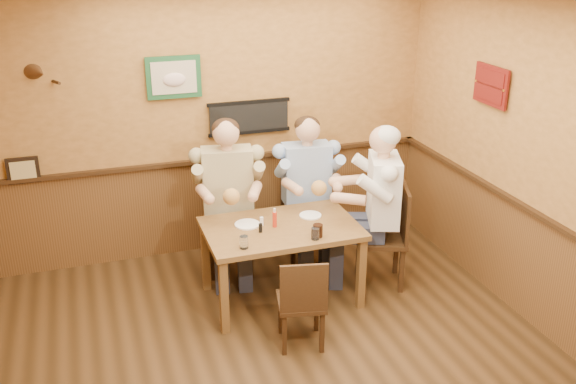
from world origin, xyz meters
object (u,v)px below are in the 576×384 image
chair_back_right (306,215)px  diner_blue_polo (306,197)px  dining_table (281,235)px  diner_tan_shirt (228,205)px  chair_right_end (381,236)px  diner_white_elder (382,216)px  salt_shaker (262,221)px  pepper_shaker (260,228)px  hot_sauce_bottle (275,219)px  water_glass_mid (315,234)px  water_glass_left (244,242)px  chair_back_left (229,225)px  cola_tumbler (318,231)px  chair_near_side (301,299)px

chair_back_right → diner_blue_polo: diner_blue_polo is taller
dining_table → diner_tan_shirt: size_ratio=0.97×
chair_right_end → dining_table: bearing=-71.8°
diner_white_elder → salt_shaker: size_ratio=17.42×
dining_table → pepper_shaker: 0.26m
hot_sauce_bottle → diner_white_elder: bearing=-1.7°
diner_blue_polo → pepper_shaker: (-0.71, -0.76, 0.09)m
water_glass_mid → diner_blue_polo: bearing=74.2°
diner_blue_polo → hot_sauce_bottle: (-0.56, -0.69, 0.13)m
chair_right_end → diner_tan_shirt: 1.53m
diner_tan_shirt → diner_blue_polo: diner_tan_shirt is taller
diner_white_elder → water_glass_left: diner_white_elder is taller
pepper_shaker → salt_shaker: bearing=69.3°
chair_back_left → diner_white_elder: (1.34, -0.72, 0.22)m
diner_white_elder → cola_tumbler: size_ratio=12.70×
chair_back_right → cola_tumbler: size_ratio=8.61×
diner_blue_polo → chair_back_right: bearing=95.4°
water_glass_mid → dining_table: bearing=119.9°
chair_back_left → chair_near_side: bearing=-70.3°
salt_shaker → pepper_shaker: same height
dining_table → chair_right_end: 1.02m
diner_tan_shirt → cola_tumbler: bearing=-51.0°
chair_back_right → cola_tumbler: 1.09m
diner_tan_shirt → pepper_shaker: diner_tan_shirt is taller
diner_tan_shirt → diner_white_elder: same height
hot_sauce_bottle → chair_back_left: bearing=111.3°
chair_back_left → pepper_shaker: (0.11, -0.75, 0.29)m
chair_back_left → water_glass_left: bearing=-86.7°
chair_back_right → chair_near_side: chair_back_right is taller
chair_near_side → water_glass_left: bearing=-36.7°
diner_tan_shirt → water_glass_left: bearing=-86.7°
dining_table → chair_near_side: size_ratio=1.67×
chair_near_side → diner_blue_polo: 1.57m
chair_near_side → water_glass_left: (-0.37, 0.42, 0.39)m
salt_shaker → hot_sauce_bottle: bearing=-30.8°
cola_tumbler → water_glass_left: bearing=-178.9°
diner_tan_shirt → pepper_shaker: (0.11, -0.75, 0.07)m
water_glass_left → chair_back_left: bearing=84.0°
pepper_shaker → diner_blue_polo: bearing=46.9°
chair_back_left → pepper_shaker: 0.81m
diner_blue_polo → diner_white_elder: 0.89m
chair_back_right → water_glass_mid: chair_back_right is taller
cola_tumbler → pepper_shaker: size_ratio=1.38×
dining_table → cola_tumbler: (0.24, -0.30, 0.15)m
diner_blue_polo → chair_near_side: bearing=-106.0°
chair_back_left → chair_right_end: (1.34, -0.72, 0.00)m
water_glass_mid → chair_near_side: bearing=-124.4°
salt_shaker → pepper_shaker: bearing=-110.7°
hot_sauce_bottle → pepper_shaker: 0.17m
chair_right_end → diner_tan_shirt: (-1.34, 0.72, 0.22)m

